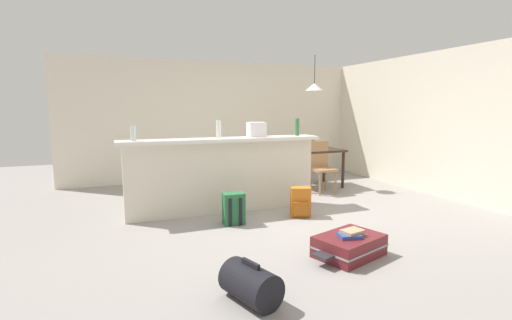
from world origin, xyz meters
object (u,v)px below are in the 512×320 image
object	(u,v)px
bottle_white	(219,129)
bottle_clear	(133,133)
backpack_green	(234,209)
book_stack	(351,234)
suitcase_flat_maroon	(349,246)
dining_chair_near_partition	(321,164)
duffel_bag_black	(251,284)
backpack_orange	(301,202)
bottle_green	(297,127)
pendant_lamp	(314,87)
dining_table	(312,154)
dining_chair_far_side	(303,157)
grocery_bag	(256,129)

from	to	relation	value
bottle_white	bottle_clear	bearing A→B (deg)	-176.36
backpack_green	book_stack	world-z (taller)	backpack_green
suitcase_flat_maroon	backpack_green	distance (m)	1.67
dining_chair_near_partition	duffel_bag_black	xyz separation A→B (m)	(-2.55, -3.16, -0.36)
backpack_orange	backpack_green	distance (m)	0.99
bottle_green	dining_chair_near_partition	distance (m)	1.21
bottle_white	dining_chair_near_partition	xyz separation A→B (m)	(2.06, 0.52, -0.71)
backpack_green	duffel_bag_black	size ratio (longest dim) A/B	0.76
pendant_lamp	backpack_green	distance (m)	3.18
bottle_green	backpack_green	bearing A→B (deg)	-153.25
bottle_clear	backpack_green	world-z (taller)	bottle_clear
bottle_clear	bottle_green	world-z (taller)	bottle_green
dining_table	backpack_orange	distance (m)	2.10
bottle_white	dining_chair_far_side	xyz separation A→B (m)	(2.22, 1.49, -0.71)
grocery_bag	duffel_bag_black	bearing A→B (deg)	-112.34
bottle_green	book_stack	bearing A→B (deg)	-102.72
suitcase_flat_maroon	bottle_white	bearing A→B (deg)	110.14
bottle_green	dining_table	world-z (taller)	bottle_green
bottle_white	dining_chair_near_partition	distance (m)	2.24
dining_chair_near_partition	pendant_lamp	world-z (taller)	pendant_lamp
bottle_white	dining_chair_far_side	size ratio (longest dim) A/B	0.28
bottle_white	book_stack	distance (m)	2.51
bottle_green	pendant_lamp	distance (m)	1.48
bottle_clear	backpack_orange	distance (m)	2.48
dining_chair_far_side	bottle_green	bearing A→B (deg)	-121.86
dining_chair_near_partition	backpack_orange	xyz separation A→B (m)	(-1.06, -1.22, -0.31)
backpack_green	duffel_bag_black	bearing A→B (deg)	-104.04
backpack_green	book_stack	bearing A→B (deg)	-62.47
duffel_bag_black	grocery_bag	bearing A→B (deg)	67.66
dining_chair_far_side	suitcase_flat_maroon	size ratio (longest dim) A/B	1.05
bottle_clear	dining_table	xyz separation A→B (m)	(3.33, 1.08, -0.55)
bottle_clear	dining_chair_far_side	xyz separation A→B (m)	(3.41, 1.57, -0.68)
dining_chair_far_side	backpack_orange	bearing A→B (deg)	-119.24
bottle_green	pendant_lamp	size ratio (longest dim) A/B	0.39
dining_table	bottle_white	bearing A→B (deg)	-154.88
dining_chair_near_partition	duffel_bag_black	distance (m)	4.07
bottle_clear	backpack_green	distance (m)	1.67
dining_table	dining_chair_near_partition	xyz separation A→B (m)	(-0.08, -0.48, -0.13)
dining_chair_far_side	backpack_green	bearing A→B (deg)	-135.64
dining_chair_far_side	pendant_lamp	size ratio (longest dim) A/B	1.33
bottle_clear	pendant_lamp	bearing A→B (deg)	17.16
dining_table	book_stack	world-z (taller)	dining_table
grocery_bag	dining_table	xyz separation A→B (m)	(1.56, 1.02, -0.56)
grocery_bag	dining_table	distance (m)	1.95
pendant_lamp	backpack_orange	world-z (taller)	pendant_lamp
pendant_lamp	book_stack	size ratio (longest dim) A/B	2.32
dining_chair_far_side	pendant_lamp	bearing A→B (deg)	-98.97
pendant_lamp	backpack_green	size ratio (longest dim) A/B	1.66
dining_chair_near_partition	book_stack	xyz separation A→B (m)	(-1.27, -2.70, -0.26)
bottle_green	duffel_bag_black	xyz separation A→B (m)	(-1.75, -2.59, -1.08)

